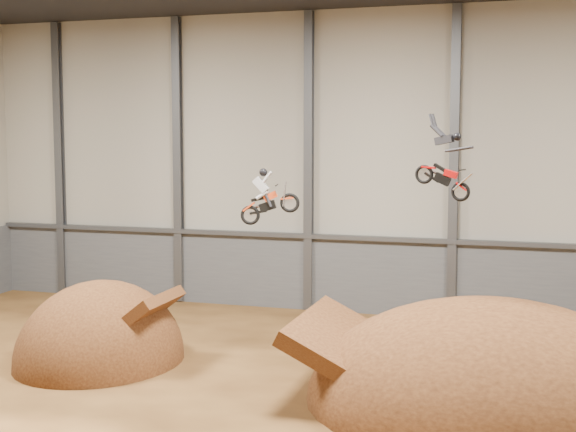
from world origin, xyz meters
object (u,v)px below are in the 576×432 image
Objects in this scene: takeoff_ramp at (101,361)px; landing_ramp at (490,406)px; fmx_rider_a at (273,191)px; fmx_rider_b at (439,157)px.

takeoff_ramp is 0.60× the size of landing_ramp.
fmx_rider_a reaches higher than landing_ramp.
fmx_rider_b is at bearing -3.47° from takeoff_ramp.
fmx_rider_a is at bearing 172.25° from fmx_rider_b.
fmx_rider_b reaches higher than takeoff_ramp.
fmx_rider_b is (-1.71, 0.07, 7.62)m from landing_ramp.
landing_ramp is 7.81m from fmx_rider_b.
takeoff_ramp is 14.47m from fmx_rider_b.
fmx_rider_b reaches higher than fmx_rider_a.
fmx_rider_b reaches higher than landing_ramp.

